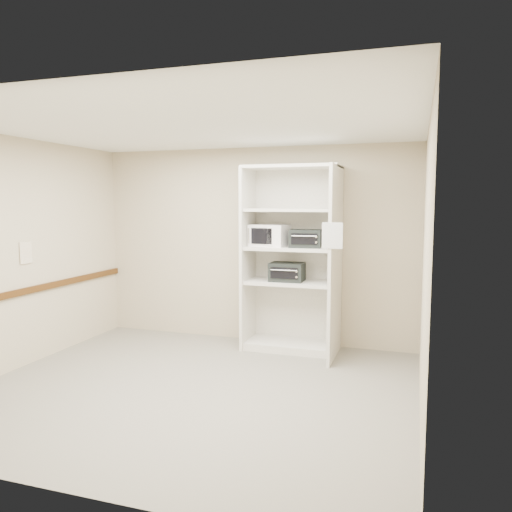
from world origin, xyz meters
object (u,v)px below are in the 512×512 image
(microwave, at_px, (270,235))
(toaster_oven_upper, at_px, (305,239))
(toaster_oven_lower, at_px, (287,272))
(shelving_unit, at_px, (295,265))

(microwave, bearing_deg, toaster_oven_upper, 1.13)
(toaster_oven_lower, bearing_deg, microwave, 167.70)
(toaster_oven_upper, bearing_deg, shelving_unit, 158.30)
(microwave, relative_size, toaster_oven_lower, 1.10)
(shelving_unit, height_order, microwave, shelving_unit)
(microwave, height_order, toaster_oven_upper, microwave)
(shelving_unit, relative_size, toaster_oven_lower, 5.56)
(microwave, height_order, toaster_oven_lower, microwave)
(toaster_oven_upper, relative_size, toaster_oven_lower, 0.92)
(shelving_unit, height_order, toaster_oven_upper, shelving_unit)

